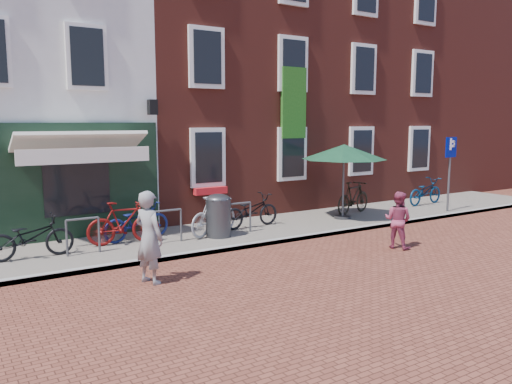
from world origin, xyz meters
TOP-DOWN VIEW (x-y plane):
  - ground at (0.00, 0.00)m, footprint 80.00×80.00m
  - sidewalk at (1.00, 1.50)m, footprint 24.00×3.00m
  - building_brick_mid at (2.00, 7.00)m, footprint 6.00×8.00m
  - building_brick_right at (8.00, 7.00)m, footprint 6.00×8.00m
  - filler_right at (14.50, 7.00)m, footprint 7.00×8.00m
  - litter_bin at (-0.14, 1.15)m, footprint 0.64×0.64m
  - parking_sign at (8.00, 0.42)m, footprint 0.50×0.08m
  - parasol at (4.21, 1.30)m, footprint 2.53×2.53m
  - woman at (-2.87, -1.22)m, footprint 0.64×0.76m
  - boy at (3.13, -1.85)m, footprint 0.73×0.81m
  - bicycle_0 at (-4.54, 1.45)m, footprint 1.78×0.62m
  - bicycle_1 at (-2.44, 1.65)m, footprint 1.78×0.70m
  - bicycle_2 at (-2.02, 1.92)m, footprint 1.87×0.94m
  - bicycle_3 at (-0.15, 1.38)m, footprint 1.79×1.10m
  - bicycle_4 at (1.18, 1.68)m, footprint 1.83×0.76m
  - bicycle_5 at (5.04, 1.73)m, footprint 1.80×0.90m
  - bicycle_6 at (8.45, 1.71)m, footprint 1.83×0.80m

SIDE VIEW (x-z plane):
  - ground at x=0.00m, z-range 0.00..0.00m
  - sidewalk at x=1.00m, z-range 0.00..0.10m
  - bicycle_0 at x=-4.54m, z-range 0.10..1.04m
  - bicycle_2 at x=-2.02m, z-range 0.10..1.04m
  - bicycle_4 at x=1.18m, z-range 0.10..1.04m
  - bicycle_6 at x=8.45m, z-range 0.10..1.04m
  - bicycle_1 at x=-2.44m, z-range 0.10..1.14m
  - bicycle_3 at x=-0.15m, z-range 0.10..1.14m
  - bicycle_5 at x=5.04m, z-range 0.10..1.14m
  - boy at x=3.13m, z-range 0.00..1.37m
  - litter_bin at x=-0.14m, z-range 0.12..1.30m
  - woman at x=-2.87m, z-range 0.00..1.76m
  - parking_sign at x=8.00m, z-range 0.56..2.98m
  - parasol at x=4.21m, z-range 1.03..3.38m
  - filler_right at x=14.50m, z-range 0.00..9.00m
  - building_brick_mid at x=2.00m, z-range 0.00..10.00m
  - building_brick_right at x=8.00m, z-range 0.00..10.00m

